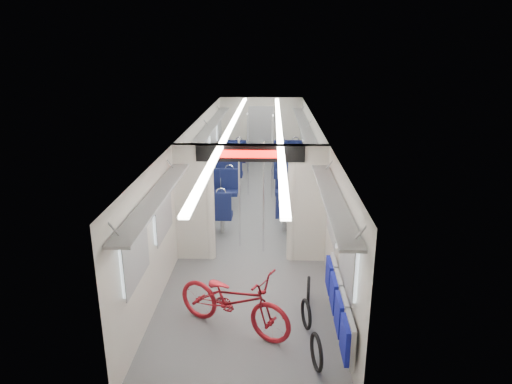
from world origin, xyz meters
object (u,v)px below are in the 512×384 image
at_px(bike_hoop_c, 308,293).
at_px(bicycle, 234,300).
at_px(bike_hoop_a, 316,354).
at_px(seat_bay_near_right, 294,197).
at_px(seat_bay_near_left, 216,197).
at_px(stanchion_near_left, 239,194).
at_px(flip_bench, 339,303).
at_px(stanchion_far_right, 272,157).
at_px(stanchion_near_right, 264,198).
at_px(stanchion_far_left, 248,155).
at_px(seat_bay_far_left, 229,162).
at_px(bike_hoop_b, 306,315).
at_px(seat_bay_far_right, 289,162).

bearing_deg(bike_hoop_c, bicycle, -149.65).
bearing_deg(bicycle, bike_hoop_a, -98.97).
bearing_deg(seat_bay_near_right, bike_hoop_a, -89.34).
xyz_separation_m(seat_bay_near_left, stanchion_near_left, (0.68, -1.56, 0.60)).
relative_size(flip_bench, stanchion_far_right, 0.94).
xyz_separation_m(stanchion_near_right, stanchion_far_left, (-0.50, 3.74, 0.00)).
height_order(flip_bench, stanchion_near_right, stanchion_near_right).
xyz_separation_m(seat_bay_far_left, stanchion_near_left, (0.68, -5.02, 0.59)).
bearing_deg(stanchion_far_right, bike_hoop_b, -85.11).
distance_m(seat_bay_far_left, seat_bay_far_right, 1.87).
height_order(seat_bay_far_left, seat_bay_far_right, seat_bay_far_right).
relative_size(bicycle, flip_bench, 0.87).
height_order(stanchion_far_left, stanchion_far_right, same).
height_order(flip_bench, bike_hoop_c, flip_bench).
xyz_separation_m(bike_hoop_c, seat_bay_far_left, (-1.94, 7.32, 0.34)).
xyz_separation_m(bike_hoop_c, seat_bay_near_left, (-1.94, 3.86, 0.32)).
bearing_deg(stanchion_near_left, seat_bay_near_right, 54.48).
xyz_separation_m(seat_bay_far_right, stanchion_far_right, (-0.53, -1.74, 0.58)).
height_order(bike_hoop_b, stanchion_near_right, stanchion_near_right).
distance_m(flip_bench, bike_hoop_b, 0.62).
xyz_separation_m(bike_hoop_a, stanchion_far_left, (-1.26, 7.29, 0.92)).
height_order(bicycle, bike_hoop_c, bicycle).
height_order(bicycle, stanchion_near_left, stanchion_near_left).
distance_m(flip_bench, seat_bay_far_left, 8.49).
xyz_separation_m(flip_bench, seat_bay_far_left, (-2.29, 8.18, -0.02)).
distance_m(bike_hoop_c, stanchion_far_left, 5.98).
bearing_deg(bicycle, stanchion_far_left, 28.34).
distance_m(stanchion_near_right, stanchion_far_left, 3.77).
relative_size(bike_hoop_a, seat_bay_near_right, 0.26).
height_order(flip_bench, seat_bay_far_left, seat_bay_far_left).
relative_size(seat_bay_far_right, stanchion_near_left, 1.00).
bearing_deg(seat_bay_far_right, stanchion_near_left, -103.45).
bearing_deg(stanchion_far_left, seat_bay_near_left, -109.27).
distance_m(bike_hoop_c, seat_bay_far_right, 7.30).
height_order(bike_hoop_c, stanchion_near_right, stanchion_near_right).
xyz_separation_m(seat_bay_far_right, stanchion_near_right, (-0.69, -5.26, 0.58)).
distance_m(seat_bay_near_left, stanchion_far_right, 2.24).
bearing_deg(stanchion_far_left, stanchion_near_right, -82.33).
distance_m(bike_hoop_b, stanchion_far_right, 6.25).
height_order(flip_bench, bike_hoop_a, flip_bench).
xyz_separation_m(flip_bench, bike_hoop_c, (-0.35, 0.86, -0.35)).
xyz_separation_m(stanchion_near_right, stanchion_far_right, (0.16, 3.51, 0.00)).
relative_size(bike_hoop_b, stanchion_far_left, 0.20).
distance_m(stanchion_far_left, stanchion_far_right, 0.70).
bearing_deg(stanchion_far_right, stanchion_near_left, -101.51).
height_order(flip_bench, stanchion_far_right, stanchion_far_right).
xyz_separation_m(bike_hoop_c, seat_bay_near_right, (-0.07, 3.97, 0.30)).
bearing_deg(stanchion_near_left, seat_bay_near_left, 113.43).
bearing_deg(stanchion_near_left, stanchion_near_right, -27.70).
bearing_deg(stanchion_far_left, bike_hoop_c, -77.61).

